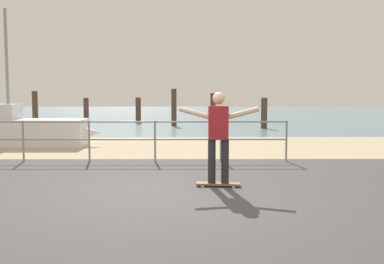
% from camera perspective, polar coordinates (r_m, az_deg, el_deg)
% --- Properties ---
extents(ground_plane, '(24.00, 10.00, 0.04)m').
position_cam_1_polar(ground_plane, '(6.29, -4.21, -10.53)').
color(ground_plane, '#474444').
rests_on(ground_plane, ground).
extents(beach_strip, '(24.00, 6.00, 0.04)m').
position_cam_1_polar(beach_strip, '(14.15, -2.03, -1.93)').
color(beach_strip, tan).
rests_on(beach_strip, ground).
extents(sea_surface, '(72.00, 50.00, 0.04)m').
position_cam_1_polar(sea_surface, '(42.08, -0.91, 2.56)').
color(sea_surface, slate).
rests_on(sea_surface, ground).
extents(railing_fence, '(11.60, 0.05, 1.05)m').
position_cam_1_polar(railing_fence, '(11.20, -17.69, -0.34)').
color(railing_fence, gray).
rests_on(railing_fence, ground).
extents(sailboat, '(4.96, 1.43, 4.48)m').
position_cam_1_polar(sailboat, '(15.14, -21.61, 0.14)').
color(sailboat, silver).
rests_on(sailboat, ground).
extents(skateboard, '(0.82, 0.28, 0.08)m').
position_cam_1_polar(skateboard, '(7.85, 3.52, -6.91)').
color(skateboard, brown).
rests_on(skateboard, ground).
extents(skateboarder, '(1.45, 0.24, 1.65)m').
position_cam_1_polar(skateboarder, '(7.71, 3.56, 0.01)').
color(skateboarder, '#26262B').
rests_on(skateboarder, skateboard).
extents(groyne_post_0, '(0.28, 0.28, 1.92)m').
position_cam_1_polar(groyne_post_0, '(23.17, -20.21, 2.79)').
color(groyne_post_0, '#513826').
rests_on(groyne_post_0, ground).
extents(groyne_post_1, '(0.28, 0.28, 1.57)m').
position_cam_1_polar(groyne_post_1, '(23.54, -13.94, 2.54)').
color(groyne_post_1, '#513826').
rests_on(groyne_post_1, ground).
extents(groyne_post_2, '(0.33, 0.33, 1.58)m').
position_cam_1_polar(groyne_post_2, '(26.84, -7.19, 2.92)').
color(groyne_post_2, '#513826').
rests_on(groyne_post_2, ground).
extents(groyne_post_3, '(0.29, 0.29, 2.06)m').
position_cam_1_polar(groyne_post_3, '(23.67, -2.43, 3.28)').
color(groyne_post_3, '#513826').
rests_on(groyne_post_3, ground).
extents(groyne_post_4, '(0.34, 0.34, 1.84)m').
position_cam_1_polar(groyne_post_4, '(26.78, 2.82, 3.23)').
color(groyne_post_4, '#513826').
rests_on(groyne_post_4, ground).
extents(groyne_post_5, '(0.31, 0.31, 1.58)m').
position_cam_1_polar(groyne_post_5, '(22.08, 9.60, 2.48)').
color(groyne_post_5, '#513826').
rests_on(groyne_post_5, ground).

